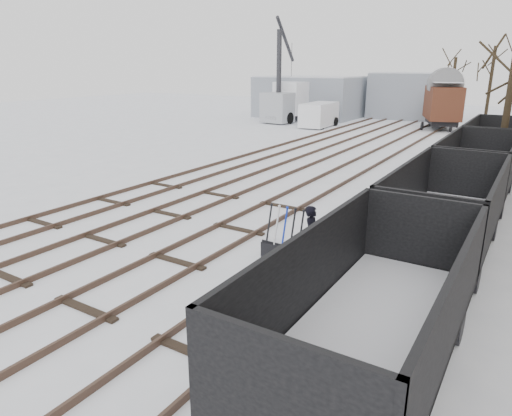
{
  "coord_description": "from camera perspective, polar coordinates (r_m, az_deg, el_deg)",
  "views": [
    {
      "loc": [
        7.86,
        -8.55,
        5.12
      ],
      "look_at": [
        1.24,
        2.09,
        1.2
      ],
      "focal_mm": 32.0,
      "sensor_mm": 36.0,
      "label": 1
    }
  ],
  "objects": [
    {
      "name": "ground",
      "position": [
        12.7,
        -9.85,
        -6.7
      ],
      "size": [
        120.0,
        120.0,
        0.0
      ],
      "primitive_type": "plane",
      "color": "white",
      "rests_on": "ground"
    },
    {
      "name": "tracks",
      "position": [
        24.11,
        12.17,
        4.9
      ],
      "size": [
        13.9,
        52.0,
        0.16
      ],
      "color": "black",
      "rests_on": "ground"
    },
    {
      "name": "shed_left",
      "position": [
        49.29,
        6.98,
        13.68
      ],
      "size": [
        10.0,
        8.0,
        4.1
      ],
      "color": "#939BA6",
      "rests_on": "ground"
    },
    {
      "name": "shed_right",
      "position": [
        50.06,
        18.63,
        13.21
      ],
      "size": [
        7.0,
        6.0,
        4.5
      ],
      "color": "#939BA6",
      "rests_on": "ground"
    },
    {
      "name": "ground_frame",
      "position": [
        12.61,
        3.59,
        -5.24
      ],
      "size": [
        1.31,
        0.47,
        1.49
      ],
      "rotation": [
        0.0,
        0.0,
        -0.04
      ],
      "color": "black",
      "rests_on": "ground"
    },
    {
      "name": "worker",
      "position": [
        12.18,
        6.97,
        -3.45
      ],
      "size": [
        0.46,
        0.64,
        1.64
      ],
      "primitive_type": "imported",
      "rotation": [
        0.0,
        0.0,
        1.7
      ],
      "color": "black",
      "rests_on": "ground"
    },
    {
      "name": "freight_wagon_a",
      "position": [
        7.98,
        14.09,
        -14.63
      ],
      "size": [
        2.47,
        6.18,
        2.52
      ],
      "color": "black",
      "rests_on": "ground"
    },
    {
      "name": "freight_wagon_b",
      "position": [
        13.73,
        22.54,
        -1.64
      ],
      "size": [
        2.47,
        6.18,
        2.52
      ],
      "color": "black",
      "rests_on": "ground"
    },
    {
      "name": "freight_wagon_c",
      "position": [
        19.88,
        25.81,
        3.55
      ],
      "size": [
        2.47,
        6.18,
        2.52
      ],
      "color": "black",
      "rests_on": "ground"
    },
    {
      "name": "freight_wagon_d",
      "position": [
        26.15,
        27.54,
        6.27
      ],
      "size": [
        2.47,
        6.18,
        2.52
      ],
      "color": "black",
      "rests_on": "ground"
    },
    {
      "name": "box_van_wagon",
      "position": [
        41.9,
        22.32,
        12.19
      ],
      "size": [
        4.18,
        5.66,
        3.87
      ],
      "rotation": [
        0.0,
        0.0,
        0.33
      ],
      "color": "black",
      "rests_on": "ground"
    },
    {
      "name": "lorry",
      "position": [
        45.3,
        4.83,
        13.22
      ],
      "size": [
        3.13,
        8.24,
        3.66
      ],
      "rotation": [
        0.0,
        0.0,
        -0.09
      ],
      "color": "black",
      "rests_on": "ground"
    },
    {
      "name": "panel_van",
      "position": [
        40.8,
        7.9,
        11.51
      ],
      "size": [
        2.28,
        4.76,
        2.05
      ],
      "rotation": [
        0.0,
        0.0,
        0.06
      ],
      "color": "white",
      "rests_on": "ground"
    },
    {
      "name": "crane",
      "position": [
        43.45,
        2.98,
        13.81
      ],
      "size": [
        2.17,
        5.51,
        9.27
      ],
      "rotation": [
        0.0,
        0.0,
        0.2
      ],
      "color": "#292A2E",
      "rests_on": "ground"
    },
    {
      "name": "tree_near",
      "position": [
        23.23,
        28.84,
        10.24
      ],
      "size": [
        0.3,
        0.3,
        6.16
      ],
      "primitive_type": "cylinder",
      "color": "black",
      "rests_on": "ground"
    },
    {
      "name": "tree_far_left",
      "position": [
        51.26,
        23.32,
        13.6
      ],
      "size": [
        0.3,
        0.3,
        5.93
      ],
      "primitive_type": "cylinder",
      "color": "black",
      "rests_on": "ground"
    },
    {
      "name": "tree_far_right",
      "position": [
        48.92,
        27.22,
        13.55
      ],
      "size": [
        0.3,
        0.3,
        6.85
      ],
      "primitive_type": "cylinder",
      "color": "black",
      "rests_on": "ground"
    }
  ]
}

